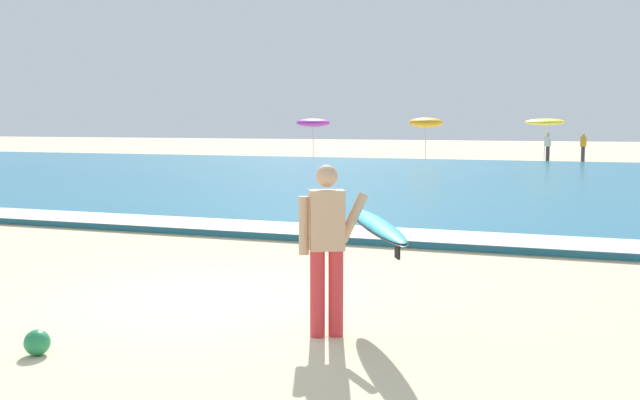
{
  "coord_description": "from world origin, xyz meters",
  "views": [
    {
      "loc": [
        4.41,
        -7.91,
        2.15
      ],
      "look_at": [
        0.91,
        1.52,
        1.1
      ],
      "focal_mm": 42.09,
      "sensor_mm": 36.0,
      "label": 1
    }
  ],
  "objects_px": {
    "surfer_with_board": "(349,235)",
    "beach_umbrella_0": "(313,123)",
    "beach_ball": "(37,343)",
    "beach_umbrella_1": "(426,123)",
    "beach_umbrella_2": "(545,122)",
    "beachgoer_near_row_mid": "(583,146)",
    "beachgoer_near_row_left": "(548,146)"
  },
  "relations": [
    {
      "from": "beach_umbrella_0",
      "to": "beach_umbrella_2",
      "type": "distance_m",
      "value": 13.93
    },
    {
      "from": "beachgoer_near_row_mid",
      "to": "surfer_with_board",
      "type": "bearing_deg",
      "value": -92.47
    },
    {
      "from": "beachgoer_near_row_mid",
      "to": "beach_ball",
      "type": "bearing_deg",
      "value": -96.2
    },
    {
      "from": "beach_umbrella_2",
      "to": "beach_umbrella_0",
      "type": "bearing_deg",
      "value": 179.0
    },
    {
      "from": "beach_umbrella_0",
      "to": "beach_umbrella_1",
      "type": "distance_m",
      "value": 7.27
    },
    {
      "from": "beach_umbrella_1",
      "to": "beachgoer_near_row_mid",
      "type": "bearing_deg",
      "value": -5.72
    },
    {
      "from": "beach_umbrella_0",
      "to": "beachgoer_near_row_left",
      "type": "relative_size",
      "value": 1.5
    },
    {
      "from": "surfer_with_board",
      "to": "beach_ball",
      "type": "height_order",
      "value": "surfer_with_board"
    },
    {
      "from": "beach_umbrella_1",
      "to": "beachgoer_near_row_left",
      "type": "relative_size",
      "value": 1.53
    },
    {
      "from": "beach_umbrella_2",
      "to": "surfer_with_board",
      "type": "bearing_deg",
      "value": -89.17
    },
    {
      "from": "surfer_with_board",
      "to": "beach_ball",
      "type": "distance_m",
      "value": 3.11
    },
    {
      "from": "beach_umbrella_1",
      "to": "beach_ball",
      "type": "bearing_deg",
      "value": -82.93
    },
    {
      "from": "beach_umbrella_0",
      "to": "beachgoer_near_row_left",
      "type": "height_order",
      "value": "beach_umbrella_0"
    },
    {
      "from": "surfer_with_board",
      "to": "beach_umbrella_0",
      "type": "distance_m",
      "value": 39.63
    },
    {
      "from": "beach_umbrella_1",
      "to": "beach_umbrella_0",
      "type": "bearing_deg",
      "value": 176.19
    },
    {
      "from": "beach_umbrella_1",
      "to": "beach_umbrella_2",
      "type": "xyz_separation_m",
      "value": [
        6.68,
        0.24,
        0.04
      ]
    },
    {
      "from": "beachgoer_near_row_left",
      "to": "beach_umbrella_2",
      "type": "bearing_deg",
      "value": 100.6
    },
    {
      "from": "beach_umbrella_1",
      "to": "beach_umbrella_2",
      "type": "relative_size",
      "value": 1.02
    },
    {
      "from": "surfer_with_board",
      "to": "beach_umbrella_1",
      "type": "bearing_deg",
      "value": 101.21
    },
    {
      "from": "beach_umbrella_2",
      "to": "beach_ball",
      "type": "height_order",
      "value": "beach_umbrella_2"
    },
    {
      "from": "beach_umbrella_2",
      "to": "beach_ball",
      "type": "xyz_separation_m",
      "value": [
        -1.97,
        -38.26,
        -2.03
      ]
    },
    {
      "from": "surfer_with_board",
      "to": "beach_umbrella_0",
      "type": "height_order",
      "value": "beach_umbrella_0"
    },
    {
      "from": "beach_umbrella_0",
      "to": "beach_umbrella_1",
      "type": "xyz_separation_m",
      "value": [
        7.25,
        -0.48,
        0.01
      ]
    },
    {
      "from": "surfer_with_board",
      "to": "beachgoer_near_row_left",
      "type": "bearing_deg",
      "value": 90.41
    },
    {
      "from": "beach_ball",
      "to": "beach_umbrella_2",
      "type": "bearing_deg",
      "value": 87.06
    },
    {
      "from": "beach_umbrella_0",
      "to": "beachgoer_near_row_mid",
      "type": "bearing_deg",
      "value": -4.86
    },
    {
      "from": "beach_umbrella_1",
      "to": "beach_ball",
      "type": "height_order",
      "value": "beach_umbrella_1"
    },
    {
      "from": "beach_umbrella_0",
      "to": "beachgoer_near_row_mid",
      "type": "relative_size",
      "value": 1.5
    },
    {
      "from": "beach_ball",
      "to": "beach_umbrella_0",
      "type": "bearing_deg",
      "value": 107.27
    },
    {
      "from": "beach_ball",
      "to": "surfer_with_board",
      "type": "bearing_deg",
      "value": 33.02
    },
    {
      "from": "beach_umbrella_0",
      "to": "beach_umbrella_1",
      "type": "relative_size",
      "value": 0.98
    },
    {
      "from": "beach_umbrella_1",
      "to": "beachgoer_near_row_mid",
      "type": "xyz_separation_m",
      "value": [
        8.75,
        -0.88,
        -1.27
      ]
    }
  ]
}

